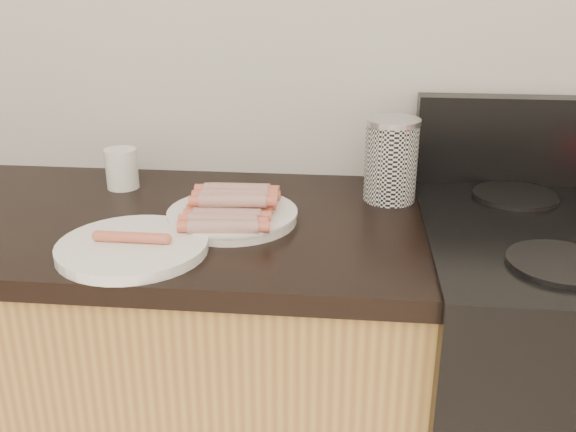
# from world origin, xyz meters

# --- Properties ---
(wall_back) EXTENTS (4.00, 0.04, 2.60)m
(wall_back) POSITION_xyz_m (0.00, 2.00, 1.30)
(wall_back) COLOR silver
(wall_back) RESTS_ON ground
(burner_near_left) EXTENTS (0.18, 0.18, 0.01)m
(burner_near_left) POSITION_xyz_m (0.61, 1.51, 0.92)
(burner_near_left) COLOR black
(burner_near_left) RESTS_ON stove
(burner_far_left) EXTENTS (0.18, 0.18, 0.01)m
(burner_far_left) POSITION_xyz_m (0.61, 1.84, 0.92)
(burner_far_left) COLOR black
(burner_far_left) RESTS_ON stove
(main_plate) EXTENTS (0.28, 0.28, 0.02)m
(main_plate) POSITION_xyz_m (0.02, 1.68, 0.91)
(main_plate) COLOR white
(main_plate) RESTS_ON counter_slab
(side_plate) EXTENTS (0.35, 0.35, 0.02)m
(side_plate) POSITION_xyz_m (-0.14, 1.51, 0.91)
(side_plate) COLOR silver
(side_plate) RESTS_ON counter_slab
(hotdog_pile) EXTENTS (0.13, 0.24, 0.05)m
(hotdog_pile) POSITION_xyz_m (0.02, 1.68, 0.94)
(hotdog_pile) COLOR maroon
(hotdog_pile) RESTS_ON main_plate
(plain_sausages) EXTENTS (0.13, 0.02, 0.02)m
(plain_sausages) POSITION_xyz_m (-0.14, 1.51, 0.93)
(plain_sausages) COLOR #B86C43
(plain_sausages) RESTS_ON side_plate
(canister) EXTENTS (0.12, 0.12, 0.18)m
(canister) POSITION_xyz_m (0.34, 1.84, 0.99)
(canister) COLOR white
(canister) RESTS_ON counter_slab
(mug) EXTENTS (0.09, 0.09, 0.09)m
(mug) POSITION_xyz_m (-0.27, 1.86, 0.95)
(mug) COLOR silver
(mug) RESTS_ON counter_slab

